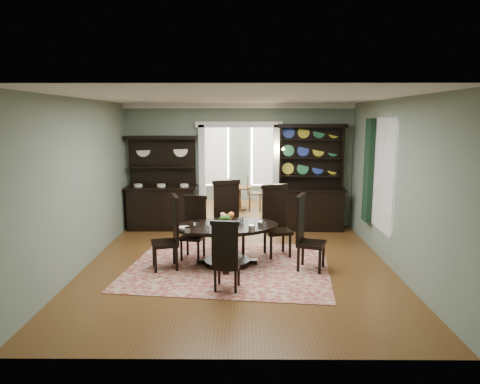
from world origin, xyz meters
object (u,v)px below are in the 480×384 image
at_px(dining_table, 227,237).
at_px(parlor_table, 239,195).
at_px(sideboard, 162,197).
at_px(welsh_dresser, 311,192).

bearing_deg(dining_table, parlor_table, 76.94).
relative_size(sideboard, welsh_dresser, 0.89).
relative_size(dining_table, sideboard, 0.93).
height_order(sideboard, welsh_dresser, welsh_dresser).
xyz_separation_m(sideboard, welsh_dresser, (3.57, -0.01, 0.13)).
bearing_deg(sideboard, parlor_table, 48.56).
bearing_deg(welsh_dresser, parlor_table, 131.54).
relative_size(dining_table, parlor_table, 2.79).
height_order(sideboard, parlor_table, sideboard).
bearing_deg(sideboard, dining_table, -57.98).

